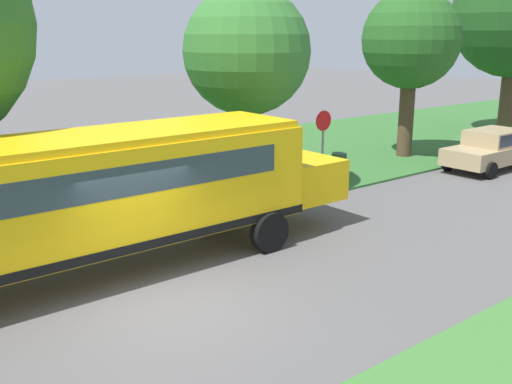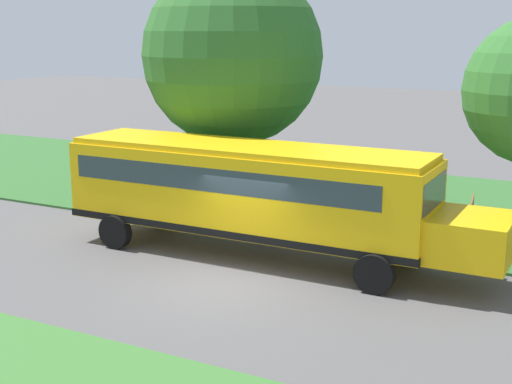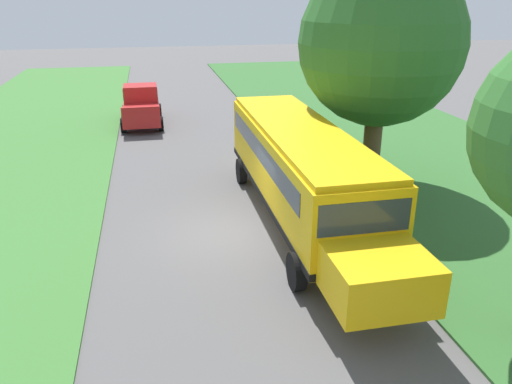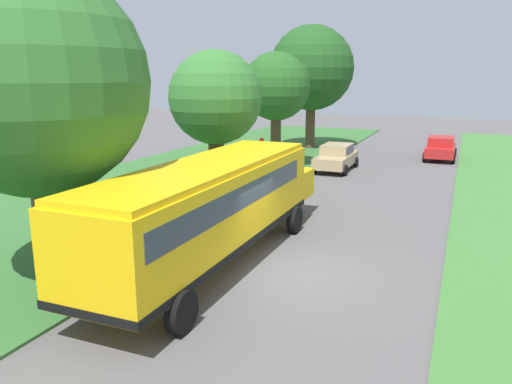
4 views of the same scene
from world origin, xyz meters
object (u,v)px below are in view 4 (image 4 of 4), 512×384
object	(u,v)px
stop_sign	(261,159)
car_red_middle	(441,147)
park_bench	(144,196)
oak_tree_far_end	(276,88)
oak_tree_roadside_mid	(215,99)
trash_bin	(257,176)
school_bus	(213,203)
oak_tree_across_road	(312,67)
oak_tree_beside_bus	(30,77)
car_tan_nearest	(336,156)

from	to	relation	value
stop_sign	car_red_middle	bearing A→B (deg)	62.47
park_bench	stop_sign	bearing A→B (deg)	46.88
car_red_middle	stop_sign	size ratio (longest dim) A/B	1.61
oak_tree_far_end	oak_tree_roadside_mid	bearing A→B (deg)	-85.92
stop_sign	trash_bin	world-z (taller)	stop_sign
school_bus	stop_sign	size ratio (longest dim) A/B	4.53
school_bus	oak_tree_across_road	size ratio (longest dim) A/B	1.33
oak_tree_across_road	stop_sign	size ratio (longest dim) A/B	3.41
trash_bin	school_bus	bearing A→B (deg)	-73.76
car_red_middle	oak_tree_beside_bus	bearing A→B (deg)	-108.96
oak_tree_across_road	trash_bin	size ratio (longest dim) A/B	10.38
park_bench	trash_bin	xyz separation A→B (m)	(2.81, 6.08, -0.02)
oak_tree_beside_bus	oak_tree_across_road	world-z (taller)	oak_tree_across_road
car_tan_nearest	park_bench	bearing A→B (deg)	-115.82
car_tan_nearest	oak_tree_far_end	xyz separation A→B (m)	(-3.68, -0.70, 3.98)
car_tan_nearest	oak_tree_across_road	bearing A→B (deg)	116.32
car_tan_nearest	oak_tree_roadside_mid	size ratio (longest dim) A/B	0.66
oak_tree_beside_bus	stop_sign	world-z (taller)	oak_tree_beside_bus
car_red_middle	park_bench	size ratio (longest dim) A/B	2.66
oak_tree_beside_bus	oak_tree_across_road	bearing A→B (deg)	91.48
school_bus	oak_tree_roadside_mid	distance (m)	8.01
school_bus	car_tan_nearest	size ratio (longest dim) A/B	2.82
oak_tree_across_road	oak_tree_roadside_mid	bearing A→B (deg)	-86.66
oak_tree_far_end	park_bench	world-z (taller)	oak_tree_far_end
stop_sign	park_bench	size ratio (longest dim) A/B	1.66
car_red_middle	oak_tree_across_road	size ratio (longest dim) A/B	0.47
oak_tree_roadside_mid	oak_tree_across_road	xyz separation A→B (m)	(-1.06, 18.16, 1.62)
car_red_middle	oak_tree_roadside_mid	xyz separation A→B (m)	(-8.62, -16.51, 3.73)
stop_sign	oak_tree_roadside_mid	bearing A→B (deg)	-117.83
oak_tree_across_road	school_bus	bearing A→B (deg)	-79.92
oak_tree_roadside_mid	trash_bin	size ratio (longest dim) A/B	7.44
car_tan_nearest	stop_sign	world-z (taller)	stop_sign
oak_tree_far_end	oak_tree_across_road	bearing A→B (deg)	92.57
car_tan_nearest	oak_tree_roadside_mid	xyz separation A→B (m)	(-3.02, -9.90, 3.73)
oak_tree_far_end	stop_sign	bearing A→B (deg)	-74.74
trash_bin	park_bench	bearing A→B (deg)	-114.85
oak_tree_across_road	trash_bin	xyz separation A→B (m)	(1.22, -13.90, -5.77)
oak_tree_far_end	oak_tree_across_road	world-z (taller)	oak_tree_across_road
car_tan_nearest	trash_bin	bearing A→B (deg)	-116.84
oak_tree_far_end	trash_bin	distance (m)	6.68
stop_sign	park_bench	distance (m)	5.80
car_tan_nearest	oak_tree_across_road	world-z (taller)	oak_tree_across_road
oak_tree_roadside_mid	oak_tree_across_road	distance (m)	18.26
car_red_middle	stop_sign	world-z (taller)	stop_sign
school_bus	oak_tree_far_end	distance (m)	16.72
oak_tree_across_road	park_bench	xyz separation A→B (m)	(-1.59, -19.98, -5.74)
oak_tree_beside_bus	trash_bin	size ratio (longest dim) A/B	9.36
trash_bin	oak_tree_roadside_mid	bearing A→B (deg)	-92.19
stop_sign	school_bus	bearing A→B (deg)	-76.67
oak_tree_roadside_mid	school_bus	bearing A→B (deg)	-63.50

